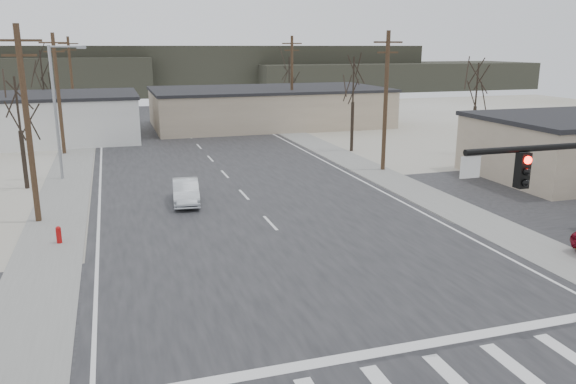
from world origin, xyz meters
name	(u,v)px	position (x,y,z in m)	size (l,w,h in m)	color
ground	(326,284)	(0.00, 0.00, 0.00)	(140.00, 140.00, 0.00)	silver
main_road	(240,191)	(0.00, 15.00, 0.02)	(18.00, 110.00, 0.05)	black
cross_road	(326,284)	(0.00, 0.00, 0.02)	(90.00, 10.00, 0.04)	black
sidewalk_left	(67,185)	(-10.60, 20.00, 0.03)	(3.00, 90.00, 0.06)	gray
sidewalk_right	(360,165)	(10.60, 20.00, 0.03)	(3.00, 90.00, 0.06)	gray
fire_hydrant	(59,235)	(-10.20, 8.00, 0.45)	(0.24, 0.24, 0.87)	#A50C0C
building_left_far	(17,118)	(-16.00, 40.00, 2.26)	(22.30, 12.30, 4.50)	silver
building_right_far	(269,107)	(10.00, 44.00, 2.15)	(26.30, 14.30, 4.30)	tan
upole_left_b	(27,122)	(-11.50, 12.00, 5.22)	(2.20, 0.30, 10.00)	#412E1E
upole_left_c	(58,92)	(-11.50, 32.00, 5.22)	(2.20, 0.30, 10.00)	#412E1E
upole_left_d	(72,79)	(-11.50, 52.00, 5.22)	(2.20, 0.30, 10.00)	#412E1E
upole_right_a	(386,99)	(11.50, 18.00, 5.22)	(2.20, 0.30, 10.00)	#412E1E
upole_right_b	(292,81)	(11.50, 40.00, 5.22)	(2.20, 0.30, 10.00)	#412E1E
streetlight_main	(58,105)	(-10.80, 22.00, 5.09)	(2.40, 0.25, 9.00)	gray
tree_left_near	(18,107)	(-13.00, 20.00, 5.23)	(3.30, 3.30, 7.35)	black
tree_right_mid	(353,82)	(12.50, 26.00, 5.93)	(3.74, 3.74, 8.33)	black
tree_left_far	(42,72)	(-14.00, 46.00, 6.28)	(3.96, 3.96, 8.82)	black
tree_right_far	(289,73)	(15.00, 52.00, 5.58)	(3.52, 3.52, 7.84)	black
tree_lot	(477,87)	(22.00, 22.00, 5.58)	(3.52, 3.52, 7.84)	black
hill_center	(223,69)	(15.00, 96.00, 4.50)	(80.00, 18.00, 9.00)	#333026
hill_right	(392,76)	(50.00, 90.00, 2.75)	(60.00, 18.00, 5.50)	#333026
sedan_crossing	(186,191)	(-3.64, 13.18, 0.73)	(1.46, 4.18, 1.38)	#B5BBC1
car_far_a	(181,121)	(-0.02, 45.01, 0.74)	(1.93, 4.76, 1.38)	black
car_far_b	(123,109)	(-5.88, 59.43, 0.77)	(1.71, 4.26, 1.45)	black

